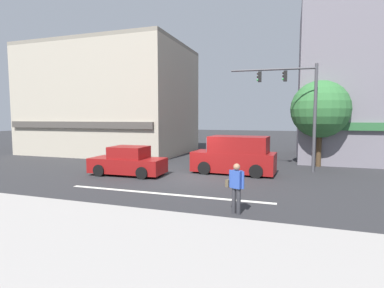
# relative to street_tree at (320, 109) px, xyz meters

# --- Properties ---
(ground_plane) EXTENTS (120.00, 120.00, 0.00)m
(ground_plane) POSITION_rel_street_tree_xyz_m (-6.60, -6.13, -3.67)
(ground_plane) COLOR #2B2B2D
(lane_marking_stripe) EXTENTS (9.00, 0.24, 0.01)m
(lane_marking_stripe) POSITION_rel_street_tree_xyz_m (-6.60, -9.63, -3.67)
(lane_marking_stripe) COLOR silver
(lane_marking_stripe) RESTS_ON ground
(sidewalk_curb) EXTENTS (40.00, 5.00, 0.16)m
(sidewalk_curb) POSITION_rel_street_tree_xyz_m (-6.60, -14.63, -3.59)
(sidewalk_curb) COLOR #9E9993
(sidewalk_curb) RESTS_ON ground
(building_left_block) EXTENTS (13.55, 9.49, 9.34)m
(building_left_block) POSITION_rel_street_tree_xyz_m (-17.26, 2.81, 0.99)
(building_left_block) COLOR #B7AD99
(building_left_block) RESTS_ON ground
(building_right_corner) EXTENTS (10.57, 9.15, 11.49)m
(building_right_corner) POSITION_rel_street_tree_xyz_m (4.02, 4.65, 2.07)
(building_right_corner) COLOR slate
(building_right_corner) RESTS_ON ground
(street_tree) EXTENTS (3.65, 3.65, 5.51)m
(street_tree) POSITION_rel_street_tree_xyz_m (0.00, 0.00, 0.00)
(street_tree) COLOR #4C3823
(street_tree) RESTS_ON ground
(utility_pole_near_left) EXTENTS (1.40, 0.22, 8.83)m
(utility_pole_near_left) POSITION_rel_street_tree_xyz_m (-14.17, -0.97, 0.89)
(utility_pole_near_left) COLOR brown
(utility_pole_near_left) RESTS_ON ground
(traffic_light_mast) EXTENTS (4.88, 0.58, 6.20)m
(traffic_light_mast) POSITION_rel_street_tree_xyz_m (-1.42, -2.34, 0.50)
(traffic_light_mast) COLOR #47474C
(traffic_light_mast) RESTS_ON ground
(sedan_crossing_rightbound) EXTENTS (1.95, 4.14, 1.58)m
(sedan_crossing_rightbound) POSITION_rel_street_tree_xyz_m (-5.51, 2.64, -2.96)
(sedan_crossing_rightbound) COLOR maroon
(sedan_crossing_rightbound) RESTS_ON ground
(sedan_parked_curbside) EXTENTS (4.15, 1.98, 1.58)m
(sedan_parked_curbside) POSITION_rel_street_tree_xyz_m (-10.18, -6.45, -2.96)
(sedan_parked_curbside) COLOR maroon
(sedan_parked_curbside) RESTS_ON ground
(van_waiting_far) EXTENTS (4.68, 2.20, 2.11)m
(van_waiting_far) POSITION_rel_street_tree_xyz_m (-4.67, -4.14, -2.67)
(van_waiting_far) COLOR maroon
(van_waiting_far) RESTS_ON ground
(pedestrian_foreground_with_bag) EXTENTS (0.66, 0.48, 1.67)m
(pedestrian_foreground_with_bag) POSITION_rel_street_tree_xyz_m (-3.34, -11.20, -2.72)
(pedestrian_foreground_with_bag) COLOR #333338
(pedestrian_foreground_with_bag) RESTS_ON ground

